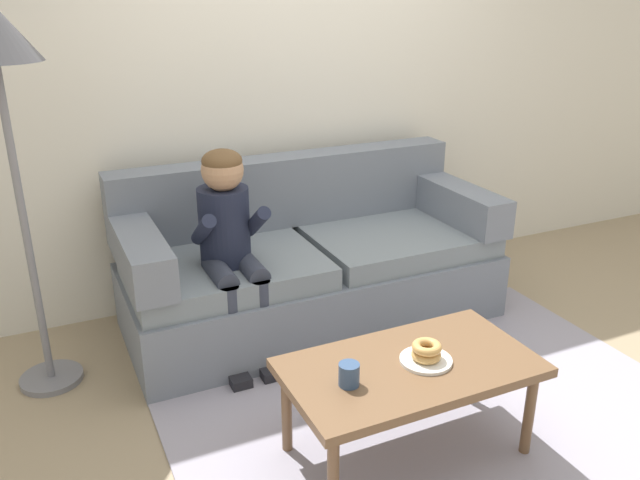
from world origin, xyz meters
name	(u,v)px	position (x,y,z in m)	size (l,w,h in m)	color
ground	(406,384)	(0.00, 0.00, 0.00)	(10.00, 10.00, 0.00)	#9E896B
wall_back	(292,65)	(0.00, 1.40, 1.40)	(8.00, 0.10, 2.80)	silver
area_rug	(435,411)	(0.00, -0.25, 0.01)	(2.39, 1.78, 0.01)	#9993A3
couch	(309,265)	(-0.15, 0.85, 0.34)	(2.10, 0.90, 0.91)	slate
coffee_table	(410,373)	(-0.27, -0.43, 0.39)	(1.02, 0.56, 0.43)	brown
person_child	(229,236)	(-0.67, 0.64, 0.67)	(0.34, 0.58, 1.10)	#1E2338
plate	(426,360)	(-0.21, -0.44, 0.44)	(0.21, 0.21, 0.01)	white
donut	(426,355)	(-0.21, -0.44, 0.47)	(0.12, 0.12, 0.04)	tan
donut_second	(427,347)	(-0.21, -0.44, 0.50)	(0.12, 0.12, 0.04)	tan
mug	(349,375)	(-0.56, -0.45, 0.48)	(0.08, 0.08, 0.09)	#334C72
toy_controller	(444,369)	(0.23, 0.00, 0.03)	(0.23, 0.09, 0.05)	#339E56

